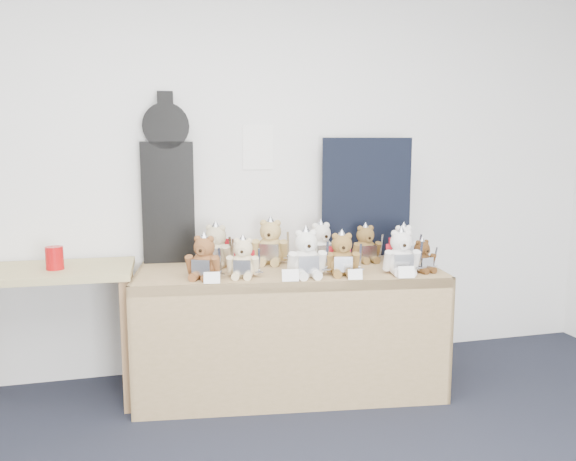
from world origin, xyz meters
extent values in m
plane|color=white|center=(0.00, 2.50, 1.35)|extent=(6.00, 0.00, 6.00)
cube|color=white|center=(0.41, 2.49, 1.53)|extent=(0.21, 0.00, 0.30)
cube|color=olive|center=(0.51, 2.05, 0.75)|extent=(1.96, 1.02, 0.06)
cube|color=olive|center=(0.46, 1.68, 0.39)|extent=(1.85, 0.27, 0.78)
cube|color=olive|center=(-0.41, 2.18, 0.39)|extent=(0.12, 0.77, 0.78)
cube|color=olive|center=(1.42, 1.93, 0.39)|extent=(0.12, 0.77, 0.78)
cube|color=tan|center=(-0.93, 2.18, 0.81)|extent=(1.01, 0.59, 0.04)
cube|color=brown|center=(-0.49, 1.93, 0.39)|extent=(0.05, 0.05, 0.79)
cube|color=brown|center=(-0.47, 2.40, 0.39)|extent=(0.05, 0.05, 0.79)
cube|color=black|center=(-0.20, 2.44, 1.17)|extent=(0.34, 0.13, 0.79)
cylinder|color=black|center=(-0.20, 2.44, 1.66)|extent=(0.30, 0.12, 0.29)
cube|color=black|center=(-0.20, 2.44, 1.78)|extent=(0.11, 0.10, 0.20)
cube|color=black|center=(1.13, 2.32, 1.19)|extent=(0.60, 0.16, 0.82)
cylinder|color=#AF0B0E|center=(-0.87, 2.14, 0.89)|extent=(0.10, 0.10, 0.13)
ellipsoid|color=brown|center=(-0.03, 1.90, 0.85)|extent=(0.21, 0.20, 0.17)
sphere|color=brown|center=(-0.03, 1.90, 0.96)|extent=(0.12, 0.12, 0.12)
cylinder|color=brown|center=(-0.05, 1.86, 0.95)|extent=(0.06, 0.05, 0.05)
sphere|color=black|center=(-0.06, 1.84, 0.95)|extent=(0.02, 0.02, 0.02)
sphere|color=brown|center=(-0.07, 1.92, 1.01)|extent=(0.04, 0.04, 0.04)
sphere|color=brown|center=(0.00, 1.89, 1.01)|extent=(0.04, 0.04, 0.04)
cylinder|color=brown|center=(-0.11, 1.92, 0.86)|extent=(0.08, 0.10, 0.12)
cylinder|color=brown|center=(0.03, 1.85, 0.86)|extent=(0.08, 0.10, 0.12)
cylinder|color=brown|center=(-0.09, 1.87, 0.80)|extent=(0.09, 0.12, 0.05)
cylinder|color=brown|center=(-0.02, 1.83, 0.80)|extent=(0.09, 0.12, 0.05)
cube|color=silver|center=(-0.06, 1.84, 0.85)|extent=(0.11, 0.06, 0.09)
cone|color=silver|center=(-0.03, 1.90, 1.01)|extent=(0.10, 0.10, 0.08)
cube|color=silver|center=(0.05, 1.83, 0.88)|extent=(0.03, 0.04, 0.17)
cube|color=silver|center=(0.05, 1.83, 0.82)|extent=(0.05, 0.03, 0.01)
ellipsoid|color=beige|center=(0.19, 1.88, 0.84)|extent=(0.18, 0.17, 0.15)
sphere|color=beige|center=(0.19, 1.88, 0.95)|extent=(0.11, 0.11, 0.11)
cylinder|color=beige|center=(0.18, 1.83, 0.94)|extent=(0.05, 0.04, 0.05)
sphere|color=black|center=(0.17, 1.81, 0.94)|extent=(0.02, 0.02, 0.02)
sphere|color=beige|center=(0.15, 1.89, 0.99)|extent=(0.04, 0.04, 0.04)
sphere|color=beige|center=(0.22, 1.87, 0.99)|extent=(0.04, 0.04, 0.04)
cylinder|color=beige|center=(0.11, 1.88, 0.85)|extent=(0.07, 0.09, 0.12)
cylinder|color=beige|center=(0.25, 1.84, 0.85)|extent=(0.07, 0.09, 0.12)
cylinder|color=beige|center=(0.14, 1.83, 0.80)|extent=(0.07, 0.11, 0.05)
cylinder|color=beige|center=(0.21, 1.82, 0.80)|extent=(0.07, 0.11, 0.05)
cube|color=silver|center=(0.17, 1.82, 0.85)|extent=(0.10, 0.04, 0.08)
cone|color=silver|center=(0.19, 1.88, 0.99)|extent=(0.10, 0.10, 0.07)
cube|color=silver|center=(0.27, 1.82, 0.87)|extent=(0.02, 0.04, 0.16)
cube|color=silver|center=(0.27, 1.82, 0.81)|extent=(0.05, 0.02, 0.01)
cube|color=red|center=(0.21, 1.93, 0.86)|extent=(0.13, 0.06, 0.14)
ellipsoid|color=silver|center=(0.55, 1.80, 0.86)|extent=(0.19, 0.16, 0.18)
sphere|color=silver|center=(0.55, 1.80, 0.98)|extent=(0.14, 0.14, 0.14)
cylinder|color=silver|center=(0.54, 1.74, 0.97)|extent=(0.06, 0.03, 0.06)
sphere|color=black|center=(0.54, 1.72, 0.97)|extent=(0.02, 0.02, 0.02)
sphere|color=silver|center=(0.50, 1.80, 1.03)|extent=(0.04, 0.04, 0.04)
sphere|color=silver|center=(0.59, 1.80, 1.03)|extent=(0.04, 0.04, 0.04)
cylinder|color=silver|center=(0.46, 1.78, 0.87)|extent=(0.06, 0.10, 0.14)
cylinder|color=silver|center=(0.63, 1.77, 0.87)|extent=(0.06, 0.10, 0.14)
cylinder|color=silver|center=(0.50, 1.74, 0.80)|extent=(0.06, 0.12, 0.06)
cylinder|color=silver|center=(0.59, 1.73, 0.80)|extent=(0.06, 0.12, 0.06)
cube|color=silver|center=(0.54, 1.73, 0.86)|extent=(0.12, 0.02, 0.10)
cone|color=silver|center=(0.55, 1.80, 1.04)|extent=(0.12, 0.12, 0.09)
cube|color=silver|center=(0.66, 1.76, 0.89)|extent=(0.02, 0.05, 0.19)
cube|color=silver|center=(0.66, 1.76, 0.82)|extent=(0.06, 0.01, 0.01)
ellipsoid|color=brown|center=(0.77, 1.79, 0.85)|extent=(0.19, 0.17, 0.17)
sphere|color=brown|center=(0.77, 1.79, 0.96)|extent=(0.12, 0.12, 0.12)
cylinder|color=brown|center=(0.76, 1.74, 0.95)|extent=(0.06, 0.04, 0.05)
sphere|color=black|center=(0.75, 1.72, 0.95)|extent=(0.02, 0.02, 0.02)
sphere|color=brown|center=(0.73, 1.80, 1.01)|extent=(0.04, 0.04, 0.04)
sphere|color=brown|center=(0.81, 1.78, 1.01)|extent=(0.04, 0.04, 0.04)
cylinder|color=brown|center=(0.68, 1.79, 0.86)|extent=(0.06, 0.10, 0.13)
cylinder|color=brown|center=(0.84, 1.76, 0.86)|extent=(0.06, 0.10, 0.13)
cylinder|color=brown|center=(0.72, 1.74, 0.80)|extent=(0.07, 0.12, 0.05)
cylinder|color=brown|center=(0.79, 1.73, 0.80)|extent=(0.07, 0.12, 0.05)
cube|color=silver|center=(0.75, 1.73, 0.85)|extent=(0.11, 0.04, 0.09)
cone|color=silver|center=(0.77, 1.79, 1.01)|extent=(0.10, 0.10, 0.08)
cube|color=silver|center=(0.86, 1.74, 0.88)|extent=(0.02, 0.04, 0.18)
cube|color=silver|center=(0.86, 1.74, 0.82)|extent=(0.05, 0.02, 0.01)
cube|color=red|center=(0.78, 1.85, 0.86)|extent=(0.14, 0.06, 0.15)
ellipsoid|color=silver|center=(1.12, 1.73, 0.85)|extent=(0.20, 0.18, 0.18)
sphere|color=silver|center=(1.12, 1.73, 0.97)|extent=(0.13, 0.13, 0.13)
cylinder|color=silver|center=(1.11, 1.68, 0.96)|extent=(0.06, 0.04, 0.05)
sphere|color=black|center=(1.11, 1.66, 0.96)|extent=(0.02, 0.02, 0.02)
sphere|color=silver|center=(1.08, 1.74, 1.02)|extent=(0.04, 0.04, 0.04)
sphere|color=silver|center=(1.16, 1.72, 1.02)|extent=(0.04, 0.04, 0.04)
cylinder|color=silver|center=(1.03, 1.72, 0.86)|extent=(0.07, 0.10, 0.13)
cylinder|color=silver|center=(1.20, 1.69, 0.86)|extent=(0.07, 0.10, 0.13)
cylinder|color=silver|center=(1.07, 1.68, 0.80)|extent=(0.07, 0.12, 0.05)
cylinder|color=silver|center=(1.15, 1.66, 0.80)|extent=(0.07, 0.12, 0.05)
cube|color=silver|center=(1.11, 1.66, 0.86)|extent=(0.12, 0.04, 0.10)
cone|color=silver|center=(1.12, 1.73, 1.03)|extent=(0.11, 0.11, 0.08)
cube|color=silver|center=(1.22, 1.68, 0.89)|extent=(0.02, 0.05, 0.18)
cube|color=silver|center=(1.22, 1.68, 0.82)|extent=(0.05, 0.02, 0.01)
cube|color=red|center=(1.13, 1.80, 0.87)|extent=(0.14, 0.06, 0.16)
ellipsoid|color=#4D311A|center=(1.26, 1.74, 0.83)|extent=(0.15, 0.14, 0.13)
sphere|color=#4D311A|center=(1.26, 1.74, 0.92)|extent=(0.10, 0.10, 0.10)
cylinder|color=#4D311A|center=(1.27, 1.70, 0.91)|extent=(0.04, 0.03, 0.04)
sphere|color=black|center=(1.28, 1.69, 0.91)|extent=(0.02, 0.02, 0.02)
sphere|color=#4D311A|center=(1.23, 1.74, 0.96)|extent=(0.03, 0.03, 0.03)
sphere|color=#4D311A|center=(1.29, 1.75, 0.96)|extent=(0.03, 0.03, 0.03)
cylinder|color=#4D311A|center=(1.21, 1.71, 0.84)|extent=(0.05, 0.08, 0.10)
cylinder|color=#4D311A|center=(1.33, 1.74, 0.84)|extent=(0.05, 0.08, 0.10)
cylinder|color=#4D311A|center=(1.24, 1.69, 0.80)|extent=(0.06, 0.09, 0.04)
cylinder|color=#4D311A|center=(1.30, 1.70, 0.80)|extent=(0.06, 0.09, 0.04)
cube|color=silver|center=(1.27, 1.69, 0.84)|extent=(0.09, 0.03, 0.07)
cone|color=silver|center=(1.26, 1.74, 0.96)|extent=(0.08, 0.08, 0.06)
cube|color=silver|center=(1.35, 1.74, 0.86)|extent=(0.02, 0.03, 0.14)
cube|color=silver|center=(1.35, 1.74, 0.81)|extent=(0.04, 0.01, 0.01)
ellipsoid|color=#BCAD89|center=(0.07, 2.19, 0.86)|extent=(0.23, 0.22, 0.18)
sphere|color=#BCAD89|center=(0.07, 2.19, 0.98)|extent=(0.13, 0.13, 0.13)
cylinder|color=#BCAD89|center=(0.04, 2.14, 0.97)|extent=(0.06, 0.05, 0.06)
sphere|color=black|center=(0.03, 2.12, 0.97)|extent=(0.02, 0.02, 0.02)
sphere|color=#BCAD89|center=(0.03, 2.21, 1.03)|extent=(0.04, 0.04, 0.04)
sphere|color=#BCAD89|center=(0.11, 2.17, 1.03)|extent=(0.04, 0.04, 0.04)
cylinder|color=#BCAD89|center=(-0.01, 2.21, 0.86)|extent=(0.09, 0.11, 0.14)
cylinder|color=#BCAD89|center=(0.14, 2.13, 0.86)|extent=(0.09, 0.11, 0.14)
cylinder|color=#BCAD89|center=(0.01, 2.15, 0.80)|extent=(0.10, 0.13, 0.05)
cylinder|color=#BCAD89|center=(0.08, 2.12, 0.80)|extent=(0.10, 0.13, 0.05)
cube|color=silver|center=(0.04, 2.13, 0.86)|extent=(0.11, 0.07, 0.10)
cone|color=silver|center=(0.07, 2.19, 1.03)|extent=(0.11, 0.11, 0.09)
cube|color=silver|center=(0.15, 2.10, 0.89)|extent=(0.03, 0.05, 0.19)
cube|color=silver|center=(0.15, 2.10, 0.82)|extent=(0.05, 0.03, 0.01)
cube|color=red|center=(0.10, 2.25, 0.87)|extent=(0.14, 0.10, 0.16)
ellipsoid|color=tan|center=(0.43, 2.22, 0.86)|extent=(0.24, 0.22, 0.19)
sphere|color=tan|center=(0.43, 2.22, 0.99)|extent=(0.14, 0.14, 0.14)
cylinder|color=tan|center=(0.41, 2.17, 0.98)|extent=(0.07, 0.05, 0.06)
sphere|color=black|center=(0.40, 2.15, 0.98)|extent=(0.02, 0.02, 0.02)
sphere|color=tan|center=(0.39, 2.24, 1.04)|extent=(0.04, 0.04, 0.04)
sphere|color=tan|center=(0.47, 2.21, 1.04)|extent=(0.04, 0.04, 0.04)
cylinder|color=tan|center=(0.34, 2.23, 0.87)|extent=(0.09, 0.12, 0.14)
cylinder|color=tan|center=(0.51, 2.17, 0.87)|extent=(0.09, 0.12, 0.14)
cylinder|color=tan|center=(0.37, 2.18, 0.81)|extent=(0.10, 0.14, 0.06)
cylinder|color=tan|center=(0.45, 2.15, 0.81)|extent=(0.10, 0.14, 0.06)
cube|color=silver|center=(0.41, 2.15, 0.86)|extent=(0.12, 0.06, 0.11)
cone|color=silver|center=(0.43, 2.22, 1.05)|extent=(0.12, 0.12, 0.09)
cube|color=silver|center=(0.53, 2.15, 0.90)|extent=(0.03, 0.05, 0.20)
cube|color=silver|center=(0.53, 2.15, 0.82)|extent=(0.06, 0.03, 0.01)
ellipsoid|color=silver|center=(0.75, 2.15, 0.85)|extent=(0.20, 0.18, 0.18)
sphere|color=silver|center=(0.75, 2.15, 0.97)|extent=(0.13, 0.13, 0.13)
cylinder|color=silver|center=(0.76, 2.10, 0.96)|extent=(0.06, 0.04, 0.05)
sphere|color=black|center=(0.77, 2.08, 0.96)|extent=(0.02, 0.02, 0.02)
sphere|color=silver|center=(0.71, 2.14, 1.02)|extent=(0.04, 0.04, 0.04)
sphere|color=silver|center=(0.79, 2.16, 1.02)|extent=(0.04, 0.04, 0.04)
cylinder|color=silver|center=(0.67, 2.11, 0.86)|extent=(0.07, 0.11, 0.13)
cylinder|color=silver|center=(0.84, 2.15, 0.86)|extent=(0.07, 0.11, 0.13)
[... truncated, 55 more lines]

